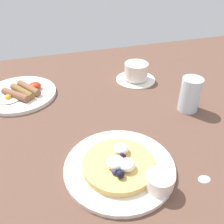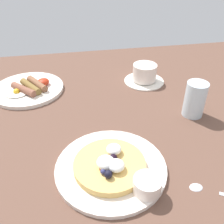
{
  "view_description": "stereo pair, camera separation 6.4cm",
  "coord_description": "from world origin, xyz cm",
  "views": [
    {
      "loc": [
        -11.74,
        -53.64,
        43.0
      ],
      "look_at": [
        4.69,
        -0.23,
        4.0
      ],
      "focal_mm": 40.13,
      "sensor_mm": 36.0,
      "label": 1
    },
    {
      "loc": [
        -5.54,
        -55.17,
        43.0
      ],
      "look_at": [
        4.69,
        -0.23,
        4.0
      ],
      "focal_mm": 40.13,
      "sensor_mm": 36.0,
      "label": 2
    }
  ],
  "objects": [
    {
      "name": "breakfast_plate",
      "position": [
        -20.1,
        23.24,
        0.61
      ],
      "size": [
        23.85,
        23.85,
        1.22
      ],
      "primitive_type": "cylinder",
      "color": "white",
      "rests_on": "ground_plane"
    },
    {
      "name": "syrup_ramekin",
      "position": [
        7.24,
        -24.63,
        2.75
      ],
      "size": [
        5.75,
        5.75,
        3.24
      ],
      "color": "white",
      "rests_on": "pancake_plate"
    },
    {
      "name": "pancake_with_berries",
      "position": [
        1.03,
        -17.39,
        2.28
      ],
      "size": [
        15.98,
        15.98,
        3.95
      ],
      "color": "#E3B661",
      "rests_on": "pancake_plate"
    },
    {
      "name": "water_glass",
      "position": [
        28.8,
        0.3,
        5.19
      ],
      "size": [
        6.02,
        6.02,
        10.38
      ],
      "primitive_type": "cylinder",
      "color": "silver",
      "rests_on": "ground_plane"
    },
    {
      "name": "coffee_saucer",
      "position": [
        20.74,
        22.4,
        0.38
      ],
      "size": [
        14.3,
        14.3,
        0.77
      ],
      "primitive_type": "cylinder",
      "color": "white",
      "rests_on": "ground_plane"
    },
    {
      "name": "teaspoon",
      "position": [
        20.95,
        -26.74,
        0.24
      ],
      "size": [
        13.57,
        8.28,
        0.6
      ],
      "color": "silver",
      "rests_on": "ground_plane"
    },
    {
      "name": "coffee_cup",
      "position": [
        20.77,
        22.55,
        3.77
      ],
      "size": [
        8.45,
        11.45,
        5.78
      ],
      "color": "white",
      "rests_on": "coffee_saucer"
    },
    {
      "name": "fried_breakfast",
      "position": [
        -18.88,
        21.75,
        2.24
      ],
      "size": [
        14.06,
        12.75,
        2.47
      ],
      "color": "brown",
      "rests_on": "breakfast_plate"
    },
    {
      "name": "pancake_plate",
      "position": [
        1.36,
        -16.77,
        0.54
      ],
      "size": [
        24.99,
        24.99,
        1.08
      ],
      "primitive_type": "cylinder",
      "color": "white",
      "rests_on": "ground_plane"
    },
    {
      "name": "ground_plane",
      "position": [
        0.0,
        0.0,
        -1.5
      ],
      "size": [
        173.22,
        111.54,
        3.0
      ],
      "primitive_type": "cube",
      "color": "brown"
    }
  ]
}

